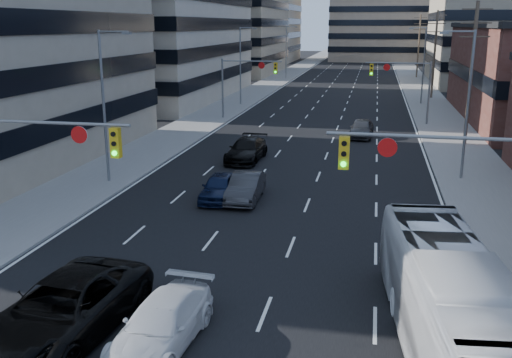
{
  "coord_description": "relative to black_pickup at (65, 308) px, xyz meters",
  "views": [
    {
      "loc": [
        4.98,
        -10.79,
        9.3
      ],
      "look_at": [
        -0.31,
        14.77,
        2.2
      ],
      "focal_mm": 40.0,
      "sensor_mm": 36.0,
      "label": 1
    }
  ],
  "objects": [
    {
      "name": "utility_pole_block",
      "position": [
        16.12,
        32.55,
        4.86
      ],
      "size": [
        2.2,
        0.28,
        11.0
      ],
      "color": "#4C3D2D",
      "rests_on": "ground"
    },
    {
      "name": "black_pickup",
      "position": [
        0.0,
        0.0,
        0.0
      ],
      "size": [
        3.63,
        6.84,
        1.83
      ],
      "primitive_type": "imported",
      "rotation": [
        0.0,
        0.0,
        -0.09
      ],
      "color": "black",
      "rests_on": "ground"
    },
    {
      "name": "streetlight_left_near",
      "position": [
        -6.42,
        16.55,
        4.14
      ],
      "size": [
        2.03,
        0.22,
        9.0
      ],
      "color": "slate",
      "rests_on": "ground"
    },
    {
      "name": "sedan_blue",
      "position": [
        0.9,
        14.62,
        -0.2
      ],
      "size": [
        1.81,
        4.24,
        1.43
      ],
      "primitive_type": "imported",
      "rotation": [
        0.0,
        0.0,
        0.03
      ],
      "color": "black",
      "rests_on": "ground"
    },
    {
      "name": "streetlight_right_far",
      "position": [
        14.26,
        56.55,
        4.14
      ],
      "size": [
        2.03,
        0.22,
        9.0
      ],
      "color": "slate",
      "rests_on": "ground"
    },
    {
      "name": "bg_block_right",
      "position": [
        35.92,
        126.55,
        5.08
      ],
      "size": [
        22.0,
        22.0,
        12.0
      ],
      "primitive_type": "cube",
      "color": "gray",
      "rests_on": "ground"
    },
    {
      "name": "streetlight_left_mid",
      "position": [
        -6.42,
        51.55,
        4.14
      ],
      "size": [
        2.03,
        0.22,
        9.0
      ],
      "color": "slate",
      "rests_on": "ground"
    },
    {
      "name": "signal_far_left",
      "position": [
        -3.76,
        41.55,
        3.39
      ],
      "size": [
        6.09,
        0.33,
        6.0
      ],
      "color": "slate",
      "rests_on": "ground"
    },
    {
      "name": "transit_bus",
      "position": [
        11.38,
        1.3,
        0.65
      ],
      "size": [
        3.87,
        11.46,
        3.13
      ],
      "primitive_type": "imported",
      "rotation": [
        0.0,
        0.0,
        0.11
      ],
      "color": "silver",
      "rests_on": "ground"
    },
    {
      "name": "sedan_grey_center",
      "position": [
        2.32,
        14.79,
        -0.18
      ],
      "size": [
        1.67,
        4.48,
        1.46
      ],
      "primitive_type": "imported",
      "rotation": [
        0.0,
        0.0,
        0.03
      ],
      "color": "#2B2B2D",
      "rests_on": "ground"
    },
    {
      "name": "utility_pole_midblock",
      "position": [
        16.12,
        62.55,
        4.86
      ],
      "size": [
        2.2,
        0.28,
        11.0
      ],
      "color": "#4C3D2D",
      "rests_on": "ground"
    },
    {
      "name": "road_surface",
      "position": [
        3.92,
        126.55,
        -0.91
      ],
      "size": [
        18.0,
        300.0,
        0.02
      ],
      "primitive_type": "cube",
      "color": "black",
      "rests_on": "ground"
    },
    {
      "name": "sedan_grey_right",
      "position": [
        8.02,
        34.3,
        -0.13
      ],
      "size": [
        2.13,
        4.72,
        1.57
      ],
      "primitive_type": "imported",
      "rotation": [
        0.0,
        0.0,
        -0.06
      ],
      "color": "#313234",
      "rests_on": "ground"
    },
    {
      "name": "utility_pole_distant",
      "position": [
        16.12,
        92.55,
        4.86
      ],
      "size": [
        2.2,
        0.28,
        11.0
      ],
      "color": "#4C3D2D",
      "rests_on": "ground"
    },
    {
      "name": "sidewalk_right",
      "position": [
        15.42,
        126.55,
        -0.84
      ],
      "size": [
        5.0,
        300.0,
        0.15
      ],
      "primitive_type": "cube",
      "color": "slate",
      "rests_on": "ground"
    },
    {
      "name": "signal_far_right",
      "position": [
        11.6,
        41.55,
        3.39
      ],
      "size": [
        6.09,
        0.33,
        6.0
      ],
      "color": "slate",
      "rests_on": "ground"
    },
    {
      "name": "signal_near_left",
      "position": [
        -3.53,
        4.55,
        3.41
      ],
      "size": [
        6.59,
        0.33,
        6.0
      ],
      "color": "slate",
      "rests_on": "ground"
    },
    {
      "name": "office_left_far",
      "position": [
        -20.08,
        96.55,
        7.08
      ],
      "size": [
        20.0,
        30.0,
        16.0
      ],
      "primitive_type": "cube",
      "color": "gray",
      "rests_on": "ground"
    },
    {
      "name": "signal_near_right",
      "position": [
        11.38,
        4.55,
        3.41
      ],
      "size": [
        6.59,
        0.33,
        6.0
      ],
      "color": "slate",
      "rests_on": "ground"
    },
    {
      "name": "streetlight_right_near",
      "position": [
        14.26,
        21.55,
        4.14
      ],
      "size": [
        2.03,
        0.22,
        9.0
      ],
      "color": "slate",
      "rests_on": "ground"
    },
    {
      "name": "sidewalk_left",
      "position": [
        -7.58,
        126.55,
        -0.84
      ],
      "size": [
        5.0,
        300.0,
        0.15
      ],
      "primitive_type": "cube",
      "color": "slate",
      "rests_on": "ground"
    },
    {
      "name": "sedan_black_far",
      "position": [
        0.32,
        23.94,
        -0.14
      ],
      "size": [
        2.38,
        5.45,
        1.56
      ],
      "primitive_type": "imported",
      "rotation": [
        0.0,
        0.0,
        -0.04
      ],
      "color": "black",
      "rests_on": "ground"
    },
    {
      "name": "bg_block_left",
      "position": [
        -24.08,
        136.55,
        9.08
      ],
      "size": [
        24.0,
        24.0,
        20.0
      ],
      "primitive_type": "cube",
      "color": "#ADA089",
      "rests_on": "ground"
    },
    {
      "name": "office_right_far",
      "position": [
        28.92,
        84.55,
        6.08
      ],
      "size": [
        22.0,
        28.0,
        14.0
      ],
      "primitive_type": "cube",
      "color": "gray",
      "rests_on": "ground"
    },
    {
      "name": "streetlight_left_far",
      "position": [
        -6.42,
        86.55,
        4.14
      ],
      "size": [
        2.03,
        0.22,
        9.0
      ],
      "color": "slate",
      "rests_on": "ground"
    },
    {
      "name": "white_van",
      "position": [
        3.08,
        0.07,
        -0.22
      ],
      "size": [
        2.32,
        4.96,
        1.4
      ],
      "primitive_type": "imported",
      "rotation": [
        0.0,
        0.0,
        -0.08
      ],
      "color": "silver",
      "rests_on": "ground"
    }
  ]
}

